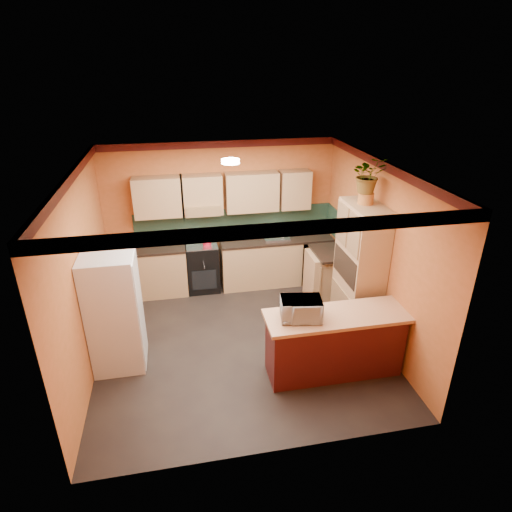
{
  "coord_description": "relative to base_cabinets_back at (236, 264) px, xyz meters",
  "views": [
    {
      "loc": [
        -0.8,
        -5.41,
        3.99
      ],
      "look_at": [
        0.34,
        0.45,
        1.22
      ],
      "focal_mm": 30.0,
      "sensor_mm": 36.0,
      "label": 1
    }
  ],
  "objects": [
    {
      "name": "room_shell",
      "position": [
        -0.19,
        -1.52,
        1.65
      ],
      "size": [
        4.24,
        4.24,
        2.72
      ],
      "color": "black",
      "rests_on": "ground"
    },
    {
      "name": "base_cabinets_back",
      "position": [
        0.0,
        0.0,
        0.0
      ],
      "size": [
        3.65,
        0.6,
        0.88
      ],
      "primitive_type": "cube",
      "color": "tan",
      "rests_on": "ground"
    },
    {
      "name": "countertop_back",
      "position": [
        0.0,
        -0.0,
        0.46
      ],
      "size": [
        3.65,
        0.62,
        0.04
      ],
      "primitive_type": "cube",
      "color": "black",
      "rests_on": "base_cabinets_back"
    },
    {
      "name": "stove",
      "position": [
        -0.62,
        -0.0,
        0.02
      ],
      "size": [
        0.58,
        0.58,
        0.91
      ],
      "primitive_type": "cube",
      "color": "black",
      "rests_on": "ground"
    },
    {
      "name": "kettle",
      "position": [
        -0.53,
        -0.05,
        0.56
      ],
      "size": [
        0.22,
        0.22,
        0.18
      ],
      "primitive_type": null,
      "rotation": [
        0.0,
        0.0,
        0.41
      ],
      "color": "red",
      "rests_on": "stove"
    },
    {
      "name": "sink",
      "position": [
        0.77,
        0.0,
        0.5
      ],
      "size": [
        0.48,
        0.4,
        0.03
      ],
      "primitive_type": "cube",
      "color": "silver",
      "rests_on": "countertop_back"
    },
    {
      "name": "base_cabinets_right",
      "position": [
        1.59,
        -0.78,
        0.0
      ],
      "size": [
        0.6,
        0.8,
        0.88
      ],
      "primitive_type": "cube",
      "color": "tan",
      "rests_on": "ground"
    },
    {
      "name": "countertop_right",
      "position": [
        1.59,
        -0.78,
        0.46
      ],
      "size": [
        0.62,
        0.8,
        0.04
      ],
      "primitive_type": "cube",
      "color": "black",
      "rests_on": "base_cabinets_right"
    },
    {
      "name": "fridge",
      "position": [
        -1.96,
        -1.99,
        0.41
      ],
      "size": [
        0.68,
        0.66,
        1.7
      ],
      "primitive_type": "cube",
      "color": "silver",
      "rests_on": "ground"
    },
    {
      "name": "pantry",
      "position": [
        1.64,
        -1.82,
        0.61
      ],
      "size": [
        0.48,
        0.9,
        2.1
      ],
      "primitive_type": "cube",
      "color": "tan",
      "rests_on": "ground"
    },
    {
      "name": "fern_pot",
      "position": [
        1.64,
        -1.77,
        1.74
      ],
      "size": [
        0.22,
        0.22,
        0.16
      ],
      "primitive_type": "cylinder",
      "color": "#B0632A",
      "rests_on": "pantry"
    },
    {
      "name": "fern",
      "position": [
        1.64,
        -1.77,
        2.08
      ],
      "size": [
        0.5,
        0.44,
        0.52
      ],
      "primitive_type": "imported",
      "rotation": [
        0.0,
        0.0,
        -0.09
      ],
      "color": "tan",
      "rests_on": "fern_pot"
    },
    {
      "name": "breakfast_bar",
      "position": [
        0.94,
        -2.74,
        0.0
      ],
      "size": [
        1.8,
        0.55,
        0.88
      ],
      "primitive_type": "cube",
      "color": "#4A1112",
      "rests_on": "ground"
    },
    {
      "name": "bar_top",
      "position": [
        0.94,
        -2.74,
        0.47
      ],
      "size": [
        1.9,
        0.65,
        0.05
      ],
      "primitive_type": "cube",
      "color": "tan",
      "rests_on": "breakfast_bar"
    },
    {
      "name": "microwave",
      "position": [
        0.44,
        -2.74,
        0.63
      ],
      "size": [
        0.56,
        0.42,
        0.29
      ],
      "primitive_type": "imported",
      "rotation": [
        0.0,
        0.0,
        -0.15
      ],
      "color": "silver",
      "rests_on": "bar_top"
    }
  ]
}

